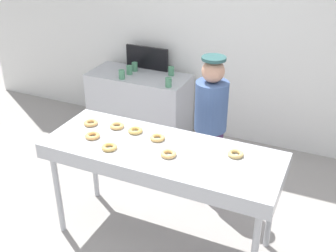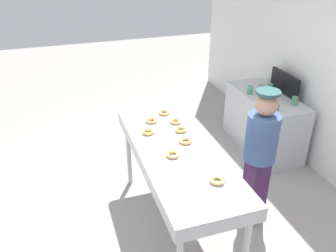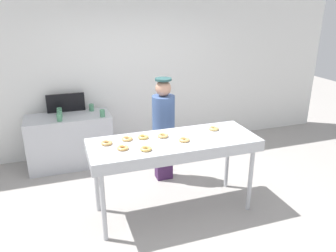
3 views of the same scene
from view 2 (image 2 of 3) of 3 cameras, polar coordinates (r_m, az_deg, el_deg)
name	(u,v)px [view 2 (image 2 of 3)]	position (r m, az deg, el deg)	size (l,w,h in m)	color
ground_plane	(176,225)	(4.14, 1.29, -15.50)	(16.00, 16.00, 0.00)	#9E9993
fryer_conveyor	(177,156)	(3.57, 1.45, -4.84)	(2.06, 0.77, 0.99)	#B7BABF
glazed_donut_0	(186,141)	(3.63, 2.82, -2.41)	(0.13, 0.13, 0.03)	#E3B363
glazed_donut_1	(173,155)	(3.41, 0.74, -4.60)	(0.13, 0.13, 0.03)	#EDB768
glazed_donut_2	(217,181)	(3.11, 7.86, -8.63)	(0.13, 0.13, 0.03)	#E1B96B
glazed_donut_3	(175,121)	(4.01, 1.19, 0.74)	(0.13, 0.13, 0.03)	#E3B065
glazed_donut_4	(181,130)	(3.84, 2.05, -0.59)	(0.13, 0.13, 0.03)	#E2B55D
glazed_donut_5	(151,121)	(4.03, -2.66, 0.85)	(0.13, 0.13, 0.03)	#ECAD60
glazed_donut_6	(148,132)	(3.80, -3.23, -0.96)	(0.13, 0.13, 0.03)	#E8B85E
glazed_donut_7	(164,113)	(4.21, -0.61, 2.15)	(0.13, 0.13, 0.03)	#DFA861
worker_baker	(260,152)	(3.81, 14.46, -4.02)	(0.33, 0.33, 1.56)	#3E1F4A
prep_counter	(264,122)	(5.44, 15.03, 0.63)	(1.33, 0.61, 0.86)	#B7BABF
paper_cup_0	(250,90)	(5.22, 12.96, 5.63)	(0.08, 0.08, 0.12)	#4C8C66
paper_cup_1	(276,109)	(4.73, 16.89, 2.66)	(0.08, 0.08, 0.12)	#4C8C66
paper_cup_2	(295,101)	(5.03, 19.59, 3.79)	(0.08, 0.08, 0.12)	#4C8C66
paper_cup_3	(262,89)	(5.31, 14.73, 5.79)	(0.08, 0.08, 0.12)	#4C8C66
paper_cup_4	(270,88)	(5.38, 16.02, 5.92)	(0.08, 0.08, 0.12)	#4C8C66
menu_display	(285,83)	(5.35, 18.12, 6.54)	(0.61, 0.04, 0.30)	black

